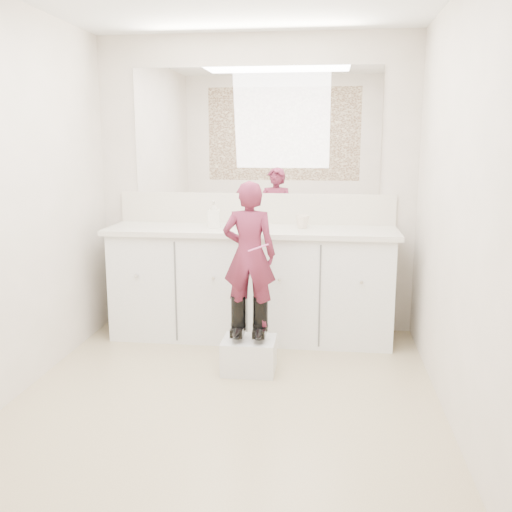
# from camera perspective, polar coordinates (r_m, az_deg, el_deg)

# --- Properties ---
(floor) EXTENTS (3.00, 3.00, 0.00)m
(floor) POSITION_cam_1_polar(r_m,az_deg,el_deg) (3.58, -3.12, -14.40)
(floor) COLOR #998264
(floor) RESTS_ON ground
(wall_back) EXTENTS (2.60, 0.00, 2.60)m
(wall_back) POSITION_cam_1_polar(r_m,az_deg,el_deg) (4.72, -0.03, 7.04)
(wall_back) COLOR beige
(wall_back) RESTS_ON floor
(wall_front) EXTENTS (2.60, 0.00, 2.60)m
(wall_front) POSITION_cam_1_polar(r_m,az_deg,el_deg) (1.81, -11.96, -0.28)
(wall_front) COLOR beige
(wall_front) RESTS_ON floor
(wall_left) EXTENTS (0.00, 3.00, 3.00)m
(wall_left) POSITION_cam_1_polar(r_m,az_deg,el_deg) (3.71, -23.59, 4.90)
(wall_left) COLOR beige
(wall_left) RESTS_ON floor
(wall_right) EXTENTS (0.00, 3.00, 3.00)m
(wall_right) POSITION_cam_1_polar(r_m,az_deg,el_deg) (3.27, 19.73, 4.44)
(wall_right) COLOR beige
(wall_right) RESTS_ON floor
(vanity_cabinet) EXTENTS (2.20, 0.55, 0.85)m
(vanity_cabinet) POSITION_cam_1_polar(r_m,az_deg,el_deg) (4.58, -0.46, -2.94)
(vanity_cabinet) COLOR silver
(vanity_cabinet) RESTS_ON floor
(countertop) EXTENTS (2.28, 0.58, 0.04)m
(countertop) POSITION_cam_1_polar(r_m,az_deg,el_deg) (4.48, -0.50, 2.54)
(countertop) COLOR beige
(countertop) RESTS_ON vanity_cabinet
(backsplash) EXTENTS (2.28, 0.03, 0.25)m
(backsplash) POSITION_cam_1_polar(r_m,az_deg,el_deg) (4.73, -0.06, 4.79)
(backsplash) COLOR beige
(backsplash) RESTS_ON countertop
(mirror) EXTENTS (2.00, 0.02, 1.00)m
(mirror) POSITION_cam_1_polar(r_m,az_deg,el_deg) (4.70, -0.05, 12.39)
(mirror) COLOR white
(mirror) RESTS_ON wall_back
(dot_panel) EXTENTS (2.00, 0.01, 1.20)m
(dot_panel) POSITION_cam_1_polar(r_m,az_deg,el_deg) (1.79, -12.46, 14.08)
(dot_panel) COLOR #472819
(dot_panel) RESTS_ON wall_front
(faucet) EXTENTS (0.08, 0.08, 0.10)m
(faucet) POSITION_cam_1_polar(r_m,az_deg,el_deg) (4.63, -0.23, 3.71)
(faucet) COLOR silver
(faucet) RESTS_ON countertop
(cup) EXTENTS (0.13, 0.13, 0.10)m
(cup) POSITION_cam_1_polar(r_m,az_deg,el_deg) (4.48, 4.65, 3.45)
(cup) COLOR beige
(cup) RESTS_ON countertop
(soap_bottle) EXTENTS (0.11, 0.11, 0.21)m
(soap_bottle) POSITION_cam_1_polar(r_m,az_deg,el_deg) (4.51, -4.25, 4.20)
(soap_bottle) COLOR silver
(soap_bottle) RESTS_ON countertop
(step_stool) EXTENTS (0.36, 0.30, 0.23)m
(step_stool) POSITION_cam_1_polar(r_m,az_deg,el_deg) (3.98, -0.69, -9.88)
(step_stool) COLOR silver
(step_stool) RESTS_ON floor
(boot_left) EXTENTS (0.11, 0.20, 0.30)m
(boot_left) POSITION_cam_1_polar(r_m,az_deg,el_deg) (3.92, -1.75, -6.11)
(boot_left) COLOR black
(boot_left) RESTS_ON step_stool
(boot_right) EXTENTS (0.11, 0.20, 0.30)m
(boot_right) POSITION_cam_1_polar(r_m,az_deg,el_deg) (3.90, 0.44, -6.20)
(boot_right) COLOR black
(boot_right) RESTS_ON step_stool
(toddler) EXTENTS (0.36, 0.24, 0.98)m
(toddler) POSITION_cam_1_polar(r_m,az_deg,el_deg) (3.80, -0.68, 0.18)
(toddler) COLOR #9A2F54
(toddler) RESTS_ON step_stool
(toothbrush) EXTENTS (0.14, 0.01, 0.06)m
(toothbrush) POSITION_cam_1_polar(r_m,az_deg,el_deg) (3.70, 0.23, 0.83)
(toothbrush) COLOR #E95AA4
(toothbrush) RESTS_ON toddler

